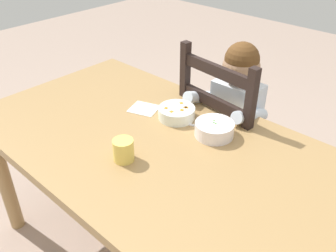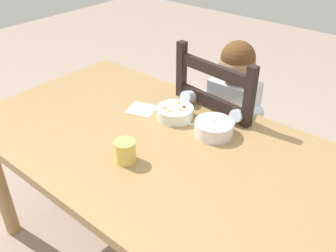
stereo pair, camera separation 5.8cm
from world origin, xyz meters
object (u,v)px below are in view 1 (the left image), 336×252
Objects in this scene: dining_chair at (229,141)px; bowl_of_carrots at (177,112)px; drinking_cup at (123,150)px; dining_table at (153,157)px; spoon at (186,123)px; child_figure at (233,111)px; bowl_of_peas at (214,129)px.

dining_chair is 6.13× the size of bowl_of_carrots.
bowl_of_carrots is 1.88× the size of drinking_cup.
dining_table is 0.20m from spoon.
drinking_cup is at bearing -93.54° from dining_chair.
dining_chair is at bearing 128.13° from child_figure.
dining_chair is 0.99× the size of child_figure.
bowl_of_peas is 0.99× the size of bowl_of_carrots.
drinking_cup is (-0.01, -0.34, 0.04)m from spoon.
spoon is at bearing -95.90° from dining_chair.
bowl_of_carrots is (-0.10, -0.29, 0.08)m from child_figure.
spoon is 1.63× the size of drinking_cup.
child_figure is at bearing -51.87° from dining_chair.
bowl_of_carrots is (-0.20, 0.00, -0.00)m from bowl_of_peas.
child_figure is 11.66× the size of drinking_cup.
bowl_of_peas is at bearing 4.78° from spoon.
child_figure is at bearing 85.91° from drinking_cup.
dining_table is 18.32× the size of drinking_cup.
bowl_of_carrots reaches higher than dining_table.
dining_table is at bearing -130.00° from bowl_of_peas.
drinking_cup is (-0.15, -0.35, 0.01)m from bowl_of_peas.
child_figure is 0.65m from drinking_cup.
bowl_of_peas is 0.14m from spoon.
bowl_of_peas is (0.11, -0.30, 0.26)m from dining_chair.
dining_table is at bearing 94.35° from drinking_cup.
child_figure is at bearing 71.13° from bowl_of_carrots.
child_figure reaches higher than dining_table.
drinking_cup is at bearing -91.35° from spoon.
dining_table is at bearing -96.13° from dining_chair.
bowl_of_peas is at bearing -70.57° from dining_chair.
child_figure is (0.01, -0.01, 0.18)m from dining_chair.
spoon is at bearing -175.22° from bowl_of_peas.
drinking_cup is (-0.04, -0.65, 0.27)m from dining_chair.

